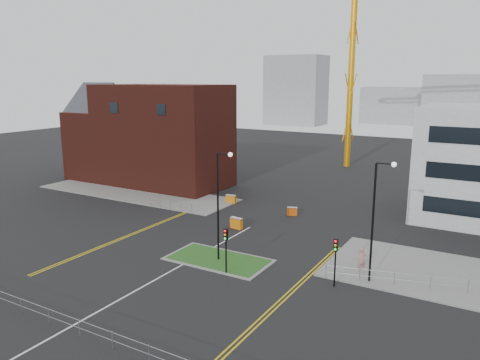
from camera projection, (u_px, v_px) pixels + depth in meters
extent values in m
plane|color=black|center=(134.00, 292.00, 33.12)|extent=(200.00, 200.00, 0.00)
cube|color=slate|center=(136.00, 193.00, 61.52)|extent=(28.00, 8.00, 0.12)
cube|color=slate|center=(218.00, 260.00, 38.89)|extent=(8.60, 4.60, 0.08)
cube|color=#1F4B19|center=(218.00, 259.00, 38.88)|extent=(8.00, 4.00, 0.12)
cube|color=#4D1B13|center=(163.00, 136.00, 65.11)|extent=(18.00, 10.00, 14.00)
cube|color=black|center=(114.00, 108.00, 61.99)|extent=(1.40, 0.10, 1.40)
cube|color=black|center=(161.00, 110.00, 58.06)|extent=(1.40, 0.10, 1.40)
cube|color=#4D1B13|center=(102.00, 144.00, 71.43)|extent=(6.00, 10.00, 10.00)
cube|color=#2D3038|center=(100.00, 111.00, 70.37)|extent=(6.40, 8.49, 8.49)
cylinder|color=#F6A20E|center=(352.00, 62.00, 76.86)|extent=(1.00, 1.00, 34.80)
cylinder|color=black|center=(218.00, 208.00, 37.94)|extent=(0.16, 0.16, 9.00)
cylinder|color=black|center=(224.00, 154.00, 36.69)|extent=(1.20, 0.10, 0.10)
sphere|color=silver|center=(230.00, 155.00, 36.39)|extent=(0.36, 0.36, 0.36)
cylinder|color=black|center=(373.00, 224.00, 33.73)|extent=(0.16, 0.16, 9.00)
cylinder|color=black|center=(385.00, 164.00, 32.48)|extent=(1.20, 0.10, 0.10)
sphere|color=silver|center=(394.00, 164.00, 32.19)|extent=(0.36, 0.36, 0.36)
cylinder|color=black|center=(226.00, 255.00, 35.91)|extent=(0.12, 0.12, 3.00)
cube|color=black|center=(226.00, 234.00, 35.54)|extent=(0.28, 0.22, 0.90)
sphere|color=red|center=(225.00, 231.00, 35.37)|extent=(0.18, 0.18, 0.18)
sphere|color=orange|center=(225.00, 235.00, 35.43)|extent=(0.18, 0.18, 0.18)
sphere|color=#0CCC33|center=(225.00, 239.00, 35.50)|extent=(0.18, 0.18, 0.18)
cylinder|color=black|center=(335.00, 267.00, 33.66)|extent=(0.12, 0.12, 3.00)
cube|color=black|center=(336.00, 245.00, 33.30)|extent=(0.28, 0.22, 0.90)
sphere|color=red|center=(336.00, 241.00, 33.13)|extent=(0.18, 0.18, 0.18)
sphere|color=orange|center=(335.00, 245.00, 33.19)|extent=(0.18, 0.18, 0.18)
sphere|color=#0CCC33|center=(335.00, 249.00, 33.26)|extent=(0.18, 0.18, 0.18)
cylinder|color=gray|center=(63.00, 314.00, 27.83)|extent=(24.00, 0.04, 0.04)
cylinder|color=gray|center=(64.00, 322.00, 27.94)|extent=(24.00, 0.04, 0.04)
cylinder|color=gray|center=(170.00, 201.00, 53.51)|extent=(6.00, 0.04, 0.04)
cylinder|color=gray|center=(170.00, 205.00, 53.61)|extent=(6.00, 0.04, 0.04)
cylinder|color=gray|center=(150.00, 202.00, 55.09)|extent=(0.05, 0.05, 1.10)
cylinder|color=gray|center=(192.00, 209.00, 52.14)|extent=(0.05, 0.05, 1.10)
cylinder|color=gray|center=(469.00, 280.00, 32.54)|extent=(19.01, 5.04, 0.04)
cylinder|color=gray|center=(468.00, 287.00, 32.64)|extent=(19.01, 5.04, 0.04)
cylinder|color=gray|center=(326.00, 272.00, 35.20)|extent=(0.05, 0.05, 1.10)
cube|color=silver|center=(152.00, 281.00, 34.81)|extent=(0.15, 30.00, 0.01)
cube|color=gold|center=(136.00, 232.00, 45.99)|extent=(0.12, 24.00, 0.01)
cube|color=gold|center=(138.00, 233.00, 45.84)|extent=(0.12, 24.00, 0.01)
cube|color=gold|center=(291.00, 289.00, 33.52)|extent=(0.12, 20.00, 0.01)
cube|color=gold|center=(295.00, 290.00, 33.37)|extent=(0.12, 20.00, 0.01)
cube|color=gray|center=(296.00, 90.00, 151.79)|extent=(18.00, 12.00, 22.00)
cube|color=gray|center=(468.00, 102.00, 136.30)|extent=(24.00, 12.00, 16.00)
cube|color=gray|center=(410.00, 106.00, 154.02)|extent=(30.00, 12.00, 12.00)
imported|color=#B9787C|center=(362.00, 260.00, 36.44)|extent=(0.84, 0.77, 1.93)
cube|color=#CE6C0B|center=(231.00, 199.00, 56.48)|extent=(1.29, 0.58, 1.04)
cube|color=silver|center=(231.00, 195.00, 56.39)|extent=(1.29, 0.58, 0.12)
cube|color=#D64E0B|center=(292.00, 211.00, 51.54)|extent=(1.16, 0.79, 0.92)
cube|color=silver|center=(292.00, 208.00, 51.45)|extent=(1.16, 0.79, 0.11)
cube|color=orange|center=(236.00, 223.00, 47.01)|extent=(1.40, 0.66, 1.12)
cube|color=silver|center=(236.00, 218.00, 46.90)|extent=(1.40, 0.66, 0.13)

